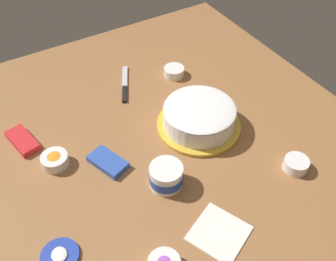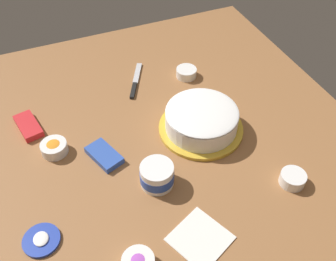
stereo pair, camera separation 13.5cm
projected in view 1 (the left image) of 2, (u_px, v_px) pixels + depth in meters
name	position (u px, v px, depth m)	size (l,w,h in m)	color
ground_plane	(151.00, 143.00, 1.35)	(1.54, 1.54, 0.00)	#936038
frosted_cake	(199.00, 117.00, 1.38)	(0.31, 0.31, 0.10)	gold
frosting_tub	(166.00, 176.00, 1.20)	(0.11, 0.11, 0.08)	white
frosting_tub_lid	(60.00, 256.00, 1.05)	(0.11, 0.11, 0.02)	#233DAD
spreading_knife	(125.00, 87.00, 1.56)	(0.22, 0.12, 0.01)	silver
sprinkle_bowl_orange	(55.00, 160.00, 1.27)	(0.09, 0.09, 0.04)	white
sprinkle_bowl_blue	(174.00, 71.00, 1.62)	(0.09, 0.09, 0.04)	white
sprinkle_bowl_yellow	(296.00, 164.00, 1.26)	(0.08, 0.08, 0.04)	white
candy_box_lower	(108.00, 162.00, 1.28)	(0.13, 0.07, 0.02)	#2D51B2
candy_box_upper	(23.00, 141.00, 1.34)	(0.14, 0.07, 0.02)	red
paper_napkin	(219.00, 233.00, 1.10)	(0.15, 0.15, 0.01)	white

